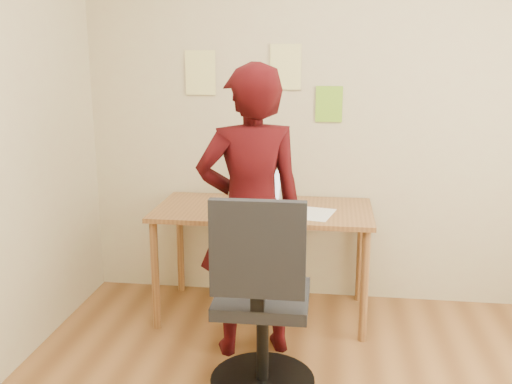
# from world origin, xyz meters

# --- Properties ---
(room) EXTENTS (3.58, 3.58, 2.78)m
(room) POSITION_xyz_m (0.00, 0.00, 1.35)
(room) COLOR brown
(room) RESTS_ON ground
(desk) EXTENTS (1.40, 0.70, 0.74)m
(desk) POSITION_xyz_m (-0.47, 1.38, 0.65)
(desk) COLOR #8E5E31
(desk) RESTS_ON ground
(laptop) EXTENTS (0.44, 0.42, 0.25)m
(laptop) POSITION_xyz_m (-0.54, 1.42, 0.79)
(laptop) COLOR silver
(laptop) RESTS_ON desk
(paper_sheet) EXTENTS (0.28, 0.35, 0.00)m
(paper_sheet) POSITION_xyz_m (-0.13, 1.28, 0.74)
(paper_sheet) COLOR white
(paper_sheet) RESTS_ON desk
(phone) EXTENTS (0.09, 0.13, 0.01)m
(phone) POSITION_xyz_m (-0.26, 1.22, 0.74)
(phone) COLOR black
(phone) RESTS_ON desk
(wall_note_left) EXTENTS (0.21, 0.00, 0.30)m
(wall_note_left) POSITION_xyz_m (-0.95, 1.74, 1.59)
(wall_note_left) COLOR #EDE68E
(wall_note_left) RESTS_ON room
(wall_note_mid) EXTENTS (0.21, 0.00, 0.30)m
(wall_note_mid) POSITION_xyz_m (-0.36, 1.74, 1.63)
(wall_note_mid) COLOR #EDE68E
(wall_note_mid) RESTS_ON room
(wall_note_right) EXTENTS (0.18, 0.00, 0.24)m
(wall_note_right) POSITION_xyz_m (-0.06, 1.74, 1.38)
(wall_note_right) COLOR #7DBC2A
(wall_note_right) RESTS_ON room
(office_chair) EXTENTS (0.56, 0.56, 1.07)m
(office_chair) POSITION_xyz_m (-0.36, 0.46, 0.46)
(office_chair) COLOR black
(office_chair) RESTS_ON ground
(person) EXTENTS (0.71, 0.58, 1.68)m
(person) POSITION_xyz_m (-0.48, 0.89, 0.84)
(person) COLOR black
(person) RESTS_ON ground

